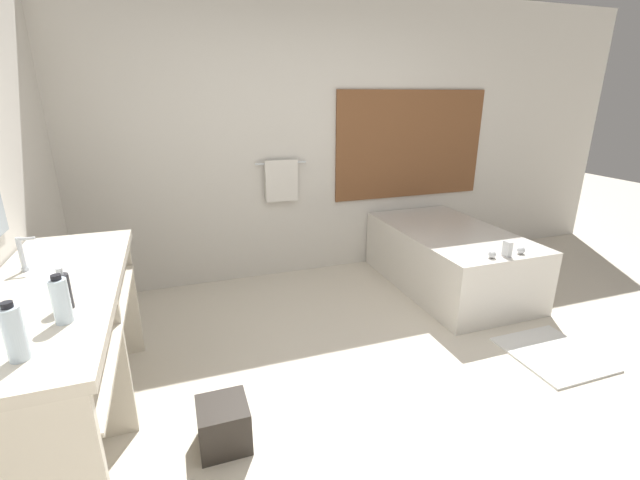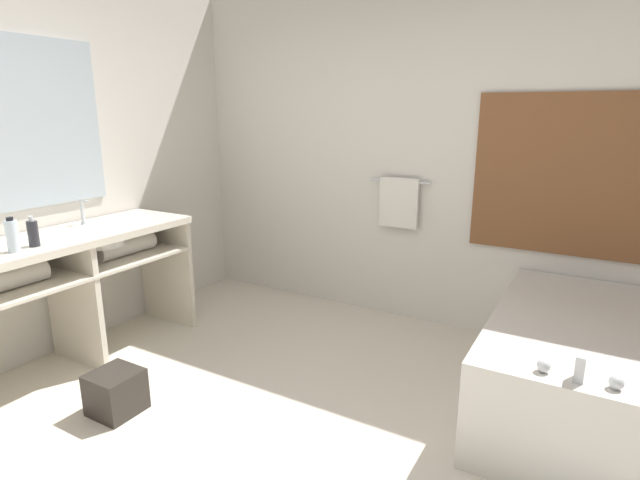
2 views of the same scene
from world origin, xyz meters
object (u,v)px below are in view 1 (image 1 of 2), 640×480
Objects in this scene: water_bottle_2 at (61,300)px; soap_dispenser at (63,291)px; waste_bin at (224,425)px; bathtub at (449,255)px; water_bottle_1 at (14,333)px.

soap_dispenser is at bearing 97.58° from water_bottle_2.
soap_dispenser is (-0.02, 0.13, -0.01)m from water_bottle_2.
soap_dispenser is 1.06m from waste_bin.
bathtub is 8.97× the size of soap_dispenser.
bathtub is 3.49m from water_bottle_1.
water_bottle_2 is 0.78× the size of waste_bin.
bathtub is 7.61× the size of water_bottle_1.
water_bottle_1 is 0.37m from soap_dispenser.
waste_bin is at bearing 12.54° from water_bottle_2.
bathtub is 3.26m from soap_dispenser.
bathtub is 3.30m from water_bottle_2.
soap_dispenser reaches higher than waste_bin.
waste_bin is at bearing -150.11° from bathtub.
bathtub is 8.10× the size of water_bottle_2.
water_bottle_1 is 0.25m from water_bottle_2.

